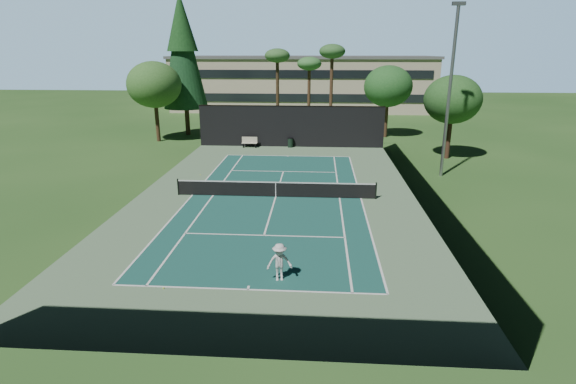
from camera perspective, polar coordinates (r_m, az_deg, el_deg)
name	(u,v)px	position (r m, az deg, el deg)	size (l,w,h in m)	color
ground	(276,197)	(29.06, -1.57, -0.63)	(160.00, 160.00, 0.00)	#2A531F
apron_slab	(276,197)	(29.06, -1.57, -0.62)	(18.00, 32.00, 0.01)	#5C7D58
court_surface	(276,197)	(29.06, -1.57, -0.61)	(10.97, 23.77, 0.01)	#195047
court_lines	(276,197)	(29.06, -1.57, -0.60)	(11.07, 23.87, 0.01)	white
tennis_net	(276,189)	(28.89, -1.58, 0.42)	(12.90, 0.10, 1.10)	black
fence	(276,167)	(28.56, -1.59, 3.24)	(18.04, 32.05, 4.03)	black
player	(280,262)	(18.50, -1.08, -8.90)	(1.05, 0.60, 1.62)	silver
tennis_ball_a	(164,288)	(18.88, -15.52, -11.67)	(0.07, 0.07, 0.07)	#BBD02F
tennis_ball_b	(270,193)	(29.71, -2.32, -0.16)	(0.07, 0.07, 0.07)	#C2E233
tennis_ball_c	(268,190)	(30.47, -2.55, 0.28)	(0.06, 0.06, 0.06)	yellow
tennis_ball_d	(200,175)	(34.82, -11.06, 2.17)	(0.07, 0.07, 0.07)	#CEE133
park_bench	(250,142)	(44.28, -4.91, 6.36)	(1.50, 0.45, 1.02)	beige
trash_bin	(290,143)	(44.15, 0.31, 6.30)	(0.56, 0.56, 0.95)	black
pine_tree	(182,46)	(51.62, -13.27, 17.62)	(4.80, 4.80, 15.00)	#46301E
palm_a	(277,59)	(51.71, -1.36, 16.54)	(2.80, 2.80, 9.32)	#422F1C
palm_b	(309,66)	(53.53, 2.72, 15.67)	(2.80, 2.80, 8.42)	#4F3522
palm_c	(332,55)	(50.52, 5.63, 16.91)	(2.80, 2.80, 9.77)	#4E3321
decid_tree_a	(388,86)	(50.17, 12.59, 12.94)	(5.12, 5.12, 7.62)	#48301F
decid_tree_b	(453,100)	(41.28, 20.17, 10.94)	(4.80, 4.80, 7.14)	#492D1F
decid_tree_c	(154,85)	(48.56, -16.64, 12.91)	(5.44, 5.44, 8.09)	#4B3320
campus_building	(302,83)	(73.68, 1.84, 13.71)	(40.50, 12.50, 8.30)	#C3B197
light_pole	(450,89)	(34.87, 19.86, 12.24)	(0.90, 0.25, 12.22)	#95989E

